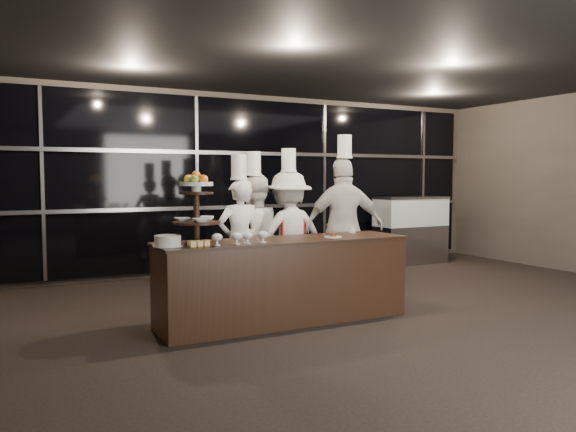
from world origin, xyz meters
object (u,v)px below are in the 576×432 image
display_stand (196,203)px  chef_d (344,226)px  display_case (411,226)px  layer_cake (168,241)px  chef_b (254,237)px  chef_a (239,240)px  chef_c (289,234)px  buffet_counter (284,280)px

display_stand → chef_d: bearing=19.7°
chef_d → display_case: bearing=34.8°
layer_cake → chef_b: bearing=40.0°
chef_a → chef_b: chef_b is taller
display_stand → chef_a: chef_a is taller
display_case → chef_a: bearing=-157.6°
chef_a → chef_b: bearing=34.8°
display_case → chef_c: (-3.37, -1.60, 0.16)m
chef_b → layer_cake: bearing=-140.0°
display_case → chef_c: chef_c is taller
layer_cake → chef_d: chef_d is taller
layer_cake → chef_d: (2.63, 0.88, -0.03)m
display_case → chef_a: (-4.12, -1.70, 0.13)m
display_stand → display_case: bearing=28.3°
display_stand → layer_cake: bearing=-171.0°
display_stand → chef_a: (0.87, 0.99, -0.52)m
display_case → chef_b: 4.12m
chef_b → chef_c: chef_c is taller
display_case → chef_b: (-3.83, -1.50, 0.14)m
display_case → chef_a: 4.46m
layer_cake → chef_c: size_ratio=0.15×
chef_c → buffet_counter: bearing=-119.5°
layer_cake → chef_a: (1.18, 1.04, -0.15)m
buffet_counter → chef_a: (-0.13, 0.99, 0.35)m
layer_cake → chef_a: chef_a is taller
buffet_counter → display_stand: (-1.00, -0.00, 0.87)m
display_stand → chef_a: size_ratio=0.40×
buffet_counter → chef_b: 1.25m
chef_a → chef_d: chef_d is taller
layer_cake → chef_a: size_ratio=0.16×
display_stand → layer_cake: display_stand is taller
display_case → chef_b: bearing=-158.6°
chef_b → chef_a: bearing=-145.2°
display_stand → chef_a: 1.41m
chef_a → buffet_counter: bearing=-82.4°
chef_a → chef_d: 1.46m
chef_c → chef_d: 0.75m
buffet_counter → chef_c: (0.61, 1.09, 0.38)m
chef_c → chef_d: bearing=-20.0°
buffet_counter → display_stand: display_stand is taller
chef_a → display_case: bearing=22.4°
chef_a → chef_b: 0.35m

